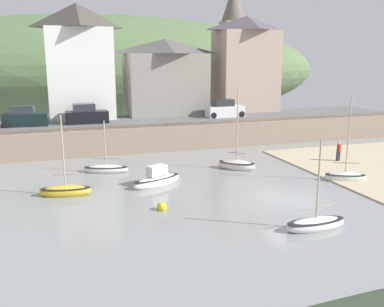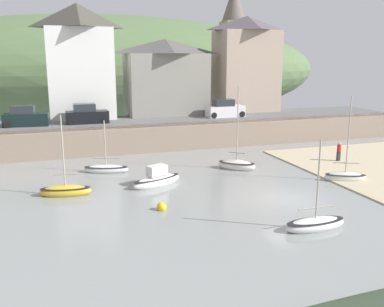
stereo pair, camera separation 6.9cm
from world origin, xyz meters
The scene contains 17 objects.
quay_seawall centered at (0.00, 17.50, 1.36)m, with size 48.00×9.40×2.40m.
hillside_backdrop centered at (-4.93, 55.20, 6.51)m, with size 80.00×44.00×18.60m.
waterfront_building_left centered at (-10.68, 25.20, 8.43)m, with size 6.96×6.22×11.88m.
waterfront_building_centre centered at (-1.25, 25.20, 6.66)m, with size 9.16×5.80×8.40m.
waterfront_building_right centered at (8.75, 25.20, 8.04)m, with size 7.40×5.19×11.14m.
church_with_spire centered at (8.73, 29.20, 10.31)m, with size 3.00×3.00×15.37m.
sailboat_tall_mast centered at (-13.34, 5.30, 0.29)m, with size 3.47×1.72×5.45m.
sailboat_nearest_shore centered at (-7.13, 5.62, 0.40)m, with size 4.04×2.54×1.64m.
fishing_boat_green centered at (-10.10, 10.31, 0.25)m, with size 3.69×2.15×4.24m.
sailboat_far_left centered at (6.12, 2.37, 0.31)m, with size 3.12×2.16×6.37m.
sailboat_blue_trim centered at (-1.13, -4.69, 0.27)m, with size 3.49×1.21×4.98m.
motorboat_with_cabin centered at (0.04, 8.02, 0.33)m, with size 3.22×3.00×6.81m.
parked_car_near_slipway centered at (-16.25, 20.70, 3.20)m, with size 4.23×2.05×1.95m.
parked_car_by_wall centered at (-10.57, 20.70, 3.20)m, with size 4.11×1.82×1.95m.
parked_car_end_of_row centered at (4.21, 20.70, 3.20)m, with size 4.13×1.82×1.95m.
person_on_slipway centered at (9.30, 7.45, 0.98)m, with size 0.34×0.34×1.62m.
mooring_buoy centered at (-8.07, 0.63, 0.18)m, with size 0.58×0.58×0.58m.
Camera 1 is at (-13.93, -22.72, 8.81)m, focal length 40.22 mm.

